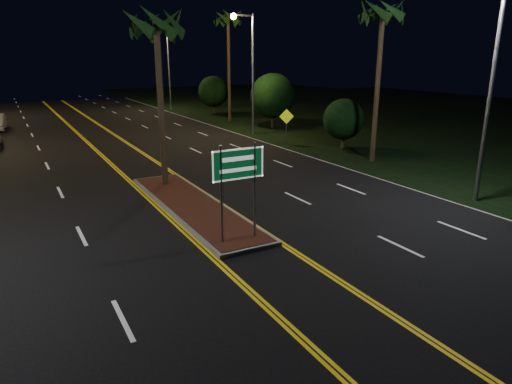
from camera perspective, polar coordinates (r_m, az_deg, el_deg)
ground at (r=13.10m, az=3.49°, el=-10.57°), size 120.00×120.00×0.00m
grass_right at (r=50.65m, az=17.38°, el=9.12°), size 40.00×110.00×0.01m
median_island at (r=18.89m, az=-7.93°, el=-1.72°), size 2.25×10.25×0.17m
highway_sign at (r=14.53m, az=-2.25°, el=2.37°), size 1.80×0.08×3.20m
streetlight_right_near at (r=20.63m, az=27.05°, el=13.99°), size 1.91×0.44×9.00m
streetlight_right_mid at (r=36.02m, az=-0.95°, el=16.13°), size 1.91×0.44×9.00m
streetlight_right_far at (r=54.49m, az=-11.29°, el=16.00°), size 1.91×0.44×9.00m
palm_median at (r=21.29m, az=-12.38°, el=19.76°), size 2.40×2.40×8.30m
palm_right_near at (r=27.40m, az=15.58°, el=20.75°), size 2.40×2.40×9.30m
palm_right_far at (r=44.26m, az=-3.51°, el=20.72°), size 2.40×2.40×10.30m
shrub_near at (r=31.23m, az=10.88°, el=8.93°), size 2.70×2.70×3.30m
shrub_mid at (r=39.56m, az=2.10°, el=11.92°), size 3.78×3.78×4.62m
shrub_far at (r=50.15m, az=-5.34°, el=12.41°), size 3.24×3.24×3.96m
warning_sign at (r=32.33m, az=3.82°, el=8.79°), size 0.98×0.36×2.44m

